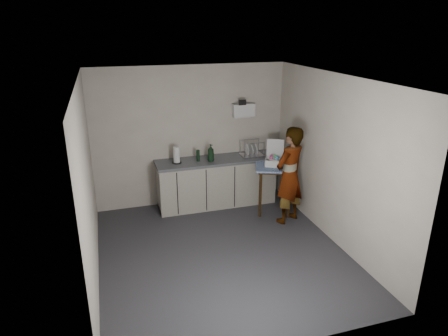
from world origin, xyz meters
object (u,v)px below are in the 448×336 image
object	(u,v)px
standing_man	(289,175)
bakery_box	(274,159)
kitchen_counter	(216,183)
side_table	(275,171)
soda_can	(212,155)
dish_rack	(251,152)
dark_bottle	(198,156)
soap_bottle	(211,153)
paper_towel	(177,155)

from	to	relation	value
standing_man	bakery_box	distance (m)	0.49
kitchen_counter	side_table	xyz separation A→B (m)	(0.92, -0.60, 0.35)
kitchen_counter	bakery_box	size ratio (longest dim) A/B	5.20
soda_can	dish_rack	world-z (taller)	dish_rack
kitchen_counter	dark_bottle	distance (m)	0.68
side_table	soap_bottle	size ratio (longest dim) A/B	2.80
side_table	bakery_box	distance (m)	0.21
kitchen_counter	dish_rack	xyz separation A→B (m)	(0.70, -0.00, 0.55)
soda_can	dark_bottle	world-z (taller)	dark_bottle
dark_bottle	bakery_box	distance (m)	1.38
side_table	soap_bottle	world-z (taller)	soap_bottle
kitchen_counter	dish_rack	world-z (taller)	dish_rack
soap_bottle	soda_can	xyz separation A→B (m)	(0.07, 0.16, -0.10)
kitchen_counter	dark_bottle	size ratio (longest dim) A/B	10.70
soap_bottle	bakery_box	bearing A→B (deg)	-24.60
kitchen_counter	soap_bottle	size ratio (longest dim) A/B	7.00
kitchen_counter	dish_rack	distance (m)	0.89
soap_bottle	side_table	bearing A→B (deg)	-25.91
paper_towel	dish_rack	size ratio (longest dim) A/B	0.73
side_table	dark_bottle	xyz separation A→B (m)	(-1.27, 0.58, 0.23)
standing_man	dark_bottle	size ratio (longest dim) A/B	8.11
soda_can	dish_rack	distance (m)	0.75
kitchen_counter	side_table	bearing A→B (deg)	-32.99
bakery_box	standing_man	bearing A→B (deg)	-51.80
kitchen_counter	paper_towel	size ratio (longest dim) A/B	7.38
kitchen_counter	side_table	distance (m)	1.16
bakery_box	soap_bottle	bearing A→B (deg)	-176.65
side_table	soap_bottle	bearing A→B (deg)	174.12
soap_bottle	paper_towel	size ratio (longest dim) A/B	1.05
paper_towel	dish_rack	distance (m)	1.43
standing_man	soap_bottle	distance (m)	1.48
dark_bottle	dish_rack	size ratio (longest dim) A/B	0.50
dark_bottle	dish_rack	distance (m)	1.04
standing_man	dark_bottle	xyz separation A→B (m)	(-1.34, 1.01, 0.17)
soap_bottle	dish_rack	size ratio (longest dim) A/B	0.76
kitchen_counter	dark_bottle	world-z (taller)	dark_bottle
side_table	paper_towel	world-z (taller)	paper_towel
dark_bottle	paper_towel	bearing A→B (deg)	178.20
paper_towel	soap_bottle	bearing A→B (deg)	-8.13
side_table	dish_rack	bearing A→B (deg)	130.99
soda_can	dark_bottle	bearing A→B (deg)	-163.78
side_table	paper_towel	distance (m)	1.79
soap_bottle	bakery_box	distance (m)	1.15
soap_bottle	dark_bottle	bearing A→B (deg)	161.11
side_table	dark_bottle	world-z (taller)	dark_bottle
paper_towel	bakery_box	xyz separation A→B (m)	(1.65, -0.56, -0.06)
paper_towel	dark_bottle	bearing A→B (deg)	-1.80
side_table	paper_towel	xyz separation A→B (m)	(-1.66, 0.60, 0.27)
standing_man	dish_rack	xyz separation A→B (m)	(-0.30, 1.02, 0.13)
side_table	dish_rack	world-z (taller)	dish_rack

